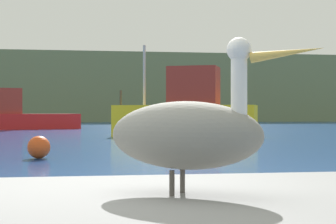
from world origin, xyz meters
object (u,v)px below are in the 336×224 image
at_px(fishing_boat_red, 10,115).
at_px(fishing_boat_yellow, 187,112).
at_px(pelican, 187,133).
at_px(mooring_buoy, 39,147).

relative_size(fishing_boat_red, fishing_boat_yellow, 1.26).
xyz_separation_m(fishing_boat_red, fishing_boat_yellow, (9.29, -12.20, 0.17)).
distance_m(pelican, fishing_boat_yellow, 21.13).
distance_m(fishing_boat_red, mooring_buoy, 23.18).
bearing_deg(fishing_boat_yellow, fishing_boat_red, -30.18).
relative_size(pelican, fishing_boat_yellow, 0.18).
bearing_deg(fishing_boat_red, pelican, 80.02).
bearing_deg(fishing_boat_red, fishing_boat_yellow, 108.04).
distance_m(fishing_boat_red, fishing_boat_yellow, 15.34).
height_order(fishing_boat_yellow, mooring_buoy, fishing_boat_yellow).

